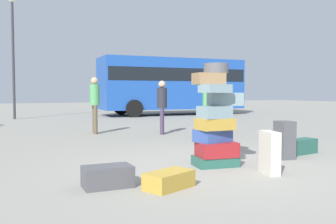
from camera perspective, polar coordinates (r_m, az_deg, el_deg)
The scene contains 12 objects.
ground_plane at distance 6.45m, azimuth 7.79°, elevation -8.43°, with size 80.00×80.00×0.00m, color gray.
suitcase_tower at distance 6.38m, azimuth 7.44°, elevation -1.55°, with size 0.92×0.68×1.78m.
suitcase_charcoal_right_side at distance 7.43m, azimuth 17.71°, elevation -4.16°, with size 0.28×0.36×0.73m, color #4C4C51.
suitcase_teal_left_side at distance 8.16m, azimuth 20.02°, elevation -5.05°, with size 0.72×0.31×0.31m, color #26594C.
suitcase_tan_foreground_far at distance 4.97m, azimuth 0.17°, elevation -10.55°, with size 0.67×0.37×0.23m, color #B28C33.
suitcase_cream_white_trunk at distance 5.98m, azimuth 15.56°, elevation -6.14°, with size 0.17×0.43×0.68m, color beige.
suitcase_charcoal_upright_blue at distance 5.10m, azimuth -9.40°, elevation -9.89°, with size 0.66×0.40×0.29m, color #4C4C51.
person_bearded_onlooker at distance 9.02m, azimuth 6.36°, elevation 1.58°, with size 0.30×0.34×1.75m.
person_tourist_with_camera at distance 11.49m, azimuth -11.36°, elevation 1.86°, with size 0.30×0.34×1.75m.
person_passerby_in_red at distance 11.15m, azimuth -0.94°, elevation 1.51°, with size 0.30×0.31×1.64m.
parked_bus at distance 20.90m, azimuth 0.61°, elevation 4.61°, with size 8.31×3.20×3.15m.
lamp_post at distance 19.06m, azimuth -23.05°, elevation 10.59°, with size 0.36×0.36×5.86m.
Camera 1 is at (-3.61, -5.18, 1.29)m, focal length 39.08 mm.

